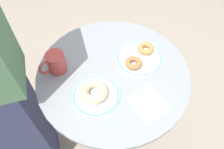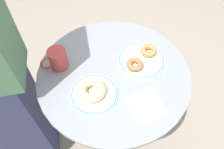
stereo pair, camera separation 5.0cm
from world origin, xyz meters
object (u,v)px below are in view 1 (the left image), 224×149
plate_right (139,58)px  paper_napkin (149,103)px  donut_old_fashioned (146,48)px  donut_cinnamon (134,63)px  plate_left (96,95)px  coffee_mug (55,63)px  cafe_table (113,98)px  donut_glazed (94,91)px

plate_right → paper_napkin: plate_right is taller
donut_old_fashioned → donut_cinnamon: 0.11m
paper_napkin → plate_left: bearing=120.6°
paper_napkin → coffee_mug: bearing=106.0°
cafe_table → coffee_mug: 0.39m
paper_napkin → cafe_table: bearing=82.5°
cafe_table → paper_napkin: 0.33m
plate_right → paper_napkin: bearing=-135.0°
donut_cinnamon → coffee_mug: (-0.24, 0.26, 0.03)m
donut_cinnamon → donut_glazed: bearing=171.1°
donut_old_fashioned → donut_cinnamon: same height
paper_napkin → plate_right: bearing=45.0°
paper_napkin → coffee_mug: size_ratio=1.08×
plate_right → donut_glazed: bearing=173.8°
cafe_table → plate_left: bearing=-170.8°
donut_old_fashioned → paper_napkin: bearing=-142.6°
plate_right → coffee_mug: (-0.29, 0.26, 0.04)m
plate_right → cafe_table: bearing=162.3°
donut_glazed → donut_cinnamon: bearing=-8.9°
plate_left → coffee_mug: 0.24m
donut_glazed → coffee_mug: (-0.00, 0.22, 0.02)m
plate_right → donut_glazed: (-0.29, 0.03, 0.03)m
donut_old_fashioned → coffee_mug: bearing=144.1°
plate_left → donut_glazed: donut_glazed is taller
donut_glazed → donut_old_fashioned: bearing=-4.8°
cafe_table → donut_old_fashioned: donut_old_fashioned is taller
plate_left → plate_right: size_ratio=0.92×
cafe_table → paper_napkin: paper_napkin is taller
donut_old_fashioned → paper_napkin: donut_old_fashioned is taller
donut_cinnamon → paper_napkin: donut_cinnamon is taller
plate_left → donut_glazed: bearing=110.1°
plate_right → coffee_mug: coffee_mug is taller
plate_right → donut_old_fashioned: bearing=2.5°
donut_glazed → paper_napkin: 0.24m
donut_glazed → coffee_mug: bearing=91.1°
plate_left → donut_glazed: (-0.00, 0.01, 0.03)m
donut_glazed → donut_old_fashioned: donut_glazed is taller
coffee_mug → plate_right: bearing=-41.0°
cafe_table → donut_cinnamon: size_ratio=9.87×
donut_glazed → plate_right: bearing=-6.2°
cafe_table → donut_glazed: 0.31m
donut_old_fashioned → plate_right: bearing=-177.5°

